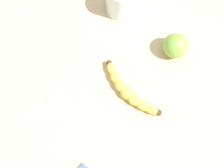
% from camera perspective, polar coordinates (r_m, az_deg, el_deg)
% --- Properties ---
extents(wooden_tabletop, '(1.20, 1.20, 0.03)m').
position_cam_1_polar(wooden_tabletop, '(0.75, -0.68, 1.19)').
color(wooden_tabletop, '#DBB985').
rests_on(wooden_tabletop, ground).
extents(banana, '(0.21, 0.07, 0.03)m').
position_cam_1_polar(banana, '(0.71, 3.66, -1.63)').
color(banana, '#E9CA4A').
rests_on(banana, wooden_tabletop).
extents(green_apple_fruit, '(0.07, 0.07, 0.07)m').
position_cam_1_polar(green_apple_fruit, '(0.76, 13.83, 8.25)').
color(green_apple_fruit, '#84B747').
rests_on(green_apple_fruit, wooden_tabletop).
extents(teaspoon, '(0.02, 0.11, 0.01)m').
position_cam_1_polar(teaspoon, '(0.74, -13.43, -3.43)').
color(teaspoon, silver).
rests_on(teaspoon, wooden_tabletop).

